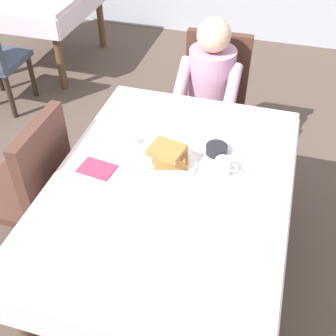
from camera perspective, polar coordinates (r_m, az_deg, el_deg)
name	(u,v)px	position (r m, az deg, el deg)	size (l,w,h in m)	color
ground_plane	(170,274)	(2.56, 0.26, -13.96)	(14.00, 14.00, 0.00)	brown
dining_table_main	(170,195)	(2.06, 0.32, -3.58)	(1.12, 1.52, 0.74)	silver
chair_diner	(213,93)	(3.05, 6.02, 9.88)	(0.44, 0.45, 0.93)	#4C2D23
diner_person	(210,87)	(2.85, 5.58, 10.71)	(0.40, 0.43, 1.12)	#B2849E
chair_left_side	(33,183)	(2.41, -17.58, -1.87)	(0.45, 0.44, 0.93)	#4C2D23
plate_breakfast	(168,164)	(2.08, 0.01, 0.52)	(0.28, 0.28, 0.02)	white
breakfast_stack	(169,155)	(2.04, 0.14, 1.80)	(0.20, 0.19, 0.10)	#A36B33
cup_coffee	(223,167)	(2.03, 7.38, 0.19)	(0.11, 0.08, 0.08)	white
bowl_butter	(217,149)	(2.16, 6.50, 2.50)	(0.11, 0.11, 0.04)	black
syrup_pitcher	(134,138)	(2.20, -4.60, 3.99)	(0.08, 0.08, 0.07)	silver
fork_left_of_plate	(130,161)	(2.12, -5.09, 1.00)	(0.18, 0.01, 0.01)	silver
knife_right_of_plate	(205,175)	(2.04, 4.99, -0.92)	(0.20, 0.01, 0.01)	silver
spoon_near_edge	(160,208)	(1.87, -1.06, -5.38)	(0.15, 0.01, 0.01)	silver
napkin_folded	(97,169)	(2.09, -9.46, -0.08)	(0.17, 0.12, 0.01)	#8C2D4C
background_table_far	(42,1)	(4.54, -16.49, 20.60)	(0.92, 1.12, 0.74)	silver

